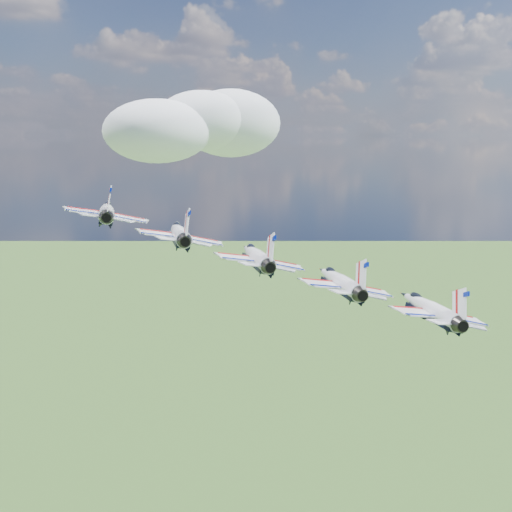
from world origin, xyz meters
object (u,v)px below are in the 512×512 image
jet_1 (179,233)px  jet_2 (256,256)px  jet_4 (429,308)px  jet_0 (107,211)px  jet_3 (339,281)px

jet_1 → jet_2: jet_1 is taller
jet_4 → jet_2: bearing=148.4°
jet_0 → jet_1: size_ratio=1.00×
jet_4 → jet_1: bearing=148.4°
jet_2 → jet_3: (7.40, -8.39, -2.56)m
jet_0 → jet_1: (7.40, -8.39, -2.56)m
jet_1 → jet_4: size_ratio=1.00×
jet_3 → jet_4: size_ratio=1.00×
jet_0 → jet_3: (22.20, -25.16, -7.68)m
jet_2 → jet_3: 11.47m
jet_1 → jet_4: bearing=-31.6°
jet_0 → jet_4: bearing=-31.6°
jet_1 → jet_3: bearing=-31.6°
jet_1 → jet_4: (22.20, -25.16, -7.68)m
jet_1 → jet_3: size_ratio=1.00×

